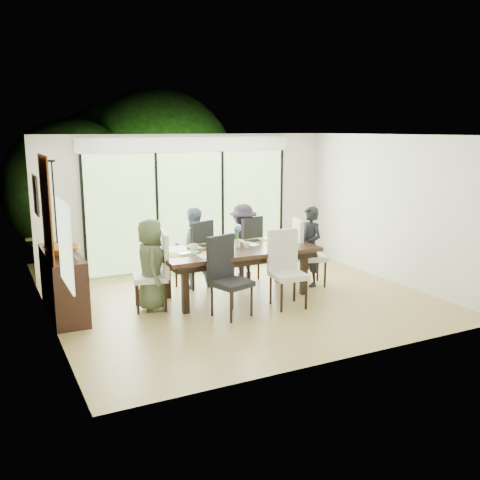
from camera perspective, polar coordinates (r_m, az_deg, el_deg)
name	(u,v)px	position (r m, az deg, el deg)	size (l,w,h in m)	color
floor	(247,302)	(8.85, 0.73, -6.68)	(6.00, 5.00, 0.01)	olive
ceiling	(247,135)	(8.39, 0.78, 11.15)	(6.00, 5.00, 0.01)	white
wall_back	(190,202)	(10.78, -5.38, 4.02)	(6.00, 0.02, 2.70)	silver
wall_front	(344,254)	(6.43, 11.03, -1.44)	(6.00, 0.02, 2.70)	beige
wall_left	(49,238)	(7.65, -19.75, 0.17)	(0.02, 5.00, 2.70)	white
wall_right	(392,209)	(10.23, 15.94, 3.20)	(0.02, 5.00, 2.70)	beige
glass_doors	(191,210)	(10.77, -5.28, 3.20)	(4.20, 0.02, 2.30)	#598C3F
blinds_header	(190,144)	(10.64, -5.40, 10.13)	(4.40, 0.06, 0.28)	white
mullion_a	(84,218)	(10.20, -16.33, 2.30)	(0.05, 0.04, 2.30)	black
mullion_b	(157,212)	(10.53, -8.82, 2.92)	(0.05, 0.04, 2.30)	black
mullion_c	(223,208)	(11.03, -1.87, 3.45)	(0.05, 0.04, 2.30)	black
mullion_d	(281,204)	(11.67, 4.40, 3.88)	(0.05, 0.04, 2.30)	black
side_window	(65,244)	(6.45, -18.17, -0.40)	(0.02, 0.90, 1.00)	#8CAD7F
deck	(176,261)	(11.87, -6.80, -2.19)	(6.00, 1.80, 0.10)	brown
rail_top	(164,228)	(12.48, -8.11, 1.29)	(6.00, 0.08, 0.06)	#523A23
foliage_left	(74,189)	(12.90, -17.30, 5.21)	(3.20, 3.20, 3.20)	#14380F
foliage_mid	(157,169)	(13.96, -8.80, 7.55)	(4.00, 4.00, 4.00)	#14380F
foliage_right	(234,189)	(13.93, -0.61, 5.45)	(2.80, 2.80, 2.80)	#14380F
foliage_far	(112,175)	(14.38, -13.46, 6.76)	(3.60, 3.60, 3.60)	#14380F
table_top	(236,250)	(8.96, -0.42, -1.06)	(2.68, 1.23, 0.07)	black
table_apron	(236,256)	(8.98, -0.42, -1.69)	(2.46, 1.01, 0.11)	black
table_leg_fl	(185,289)	(8.27, -5.86, -5.23)	(0.10, 0.10, 0.77)	black
table_leg_fr	(304,273)	(9.22, 6.82, -3.47)	(0.10, 0.10, 0.77)	black
table_leg_bl	(167,276)	(9.05, -7.79, -3.78)	(0.10, 0.10, 0.77)	black
table_leg_br	(278,262)	(9.92, 4.10, -2.31)	(0.10, 0.10, 0.77)	black
chair_left_end	(150,271)	(8.47, -9.58, -3.31)	(0.51, 0.51, 1.23)	silver
chair_right_end	(311,252)	(9.74, 7.54, -1.27)	(0.51, 0.51, 1.23)	beige
chair_far_left	(193,253)	(9.58, -5.07, -1.42)	(0.51, 0.51, 1.23)	black
chair_far_right	(243,248)	(9.98, 0.28, -0.85)	(0.51, 0.51, 1.23)	black
chair_near_left	(232,277)	(8.03, -0.89, -3.97)	(0.51, 0.51, 1.23)	black
chair_near_right	(289,269)	(8.50, 5.21, -3.14)	(0.51, 0.51, 1.23)	beige
person_left_end	(151,265)	(8.45, -9.48, -2.60)	(0.67, 0.42, 1.44)	#465236
person_right_end	(310,246)	(9.70, 7.46, -0.67)	(0.67, 0.42, 1.44)	black
person_far_left	(193,248)	(9.54, -5.04, -0.83)	(0.67, 0.42, 1.44)	#7385A7
person_far_right	(243,243)	(9.94, 0.33, -0.27)	(0.67, 0.42, 1.44)	#281F2F
placemat_left	(183,254)	(8.59, -6.12, -1.45)	(0.49, 0.36, 0.01)	#84C044
placemat_right	(285,243)	(9.40, 4.79, -0.27)	(0.49, 0.36, 0.01)	#97BF44
placemat_far_l	(202,246)	(9.13, -4.06, -0.62)	(0.49, 0.36, 0.01)	#9CC446
placemat_far_r	(254,240)	(9.54, 1.49, -0.04)	(0.49, 0.36, 0.01)	#9BB641
placemat_paper	(213,255)	(8.46, -2.87, -1.59)	(0.49, 0.36, 0.01)	white
tablet_far_l	(209,245)	(9.12, -3.36, -0.56)	(0.29, 0.20, 0.01)	black
tablet_far_r	(253,241)	(9.47, 1.37, -0.07)	(0.27, 0.19, 0.01)	black
papers	(274,244)	(9.23, 3.63, -0.48)	(0.34, 0.25, 0.00)	white
platter_base	(213,254)	(8.46, -2.87, -1.48)	(0.29, 0.29, 0.03)	white
platter_snacks	(213,253)	(8.45, -2.88, -1.35)	(0.22, 0.22, 0.02)	#C07716
vase	(237,243)	(9.00, -0.27, -0.35)	(0.09, 0.09, 0.13)	silver
hyacinth_stems	(237,235)	(8.97, -0.27, 0.49)	(0.04, 0.04, 0.18)	#337226
hyacinth_blooms	(237,229)	(8.95, -0.27, 1.19)	(0.12, 0.12, 0.12)	#4D5DC2
laptop	(191,254)	(8.53, -5.26, -1.44)	(0.37, 0.24, 0.03)	silver
cup_a	(194,247)	(8.80, -4.95, -0.76)	(0.14, 0.14, 0.11)	white
cup_b	(247,245)	(8.92, 0.73, -0.56)	(0.11, 0.11, 0.10)	white
cup_c	(274,239)	(9.39, 3.70, 0.06)	(0.14, 0.14, 0.11)	white
book	(248,245)	(9.10, 0.86, -0.58)	(0.18, 0.25, 0.02)	white
sideboard	(63,283)	(8.62, -18.33, -4.41)	(0.48, 1.71, 0.96)	black
bowl	(62,250)	(8.40, -18.47, -1.02)	(0.51, 0.51, 0.12)	#9B6222
candlestick_base	(58,247)	(8.84, -18.88, -0.70)	(0.11, 0.11, 0.04)	black
candlestick_shaft	(55,204)	(8.73, -19.17, 3.63)	(0.03, 0.03, 1.34)	black
candlestick_pan	(51,161)	(8.67, -19.47, 7.97)	(0.11, 0.11, 0.03)	black
candle	(51,157)	(8.66, -19.50, 8.39)	(0.04, 0.04, 0.11)	silver
tapestry	(46,208)	(7.98, -19.99, 3.18)	(0.02, 1.00, 1.50)	#954015
art_frame	(36,195)	(9.26, -20.97, 4.51)	(0.03, 0.55, 0.65)	black
art_canvas	(37,195)	(9.26, -20.85, 4.52)	(0.01, 0.45, 0.55)	#163D49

